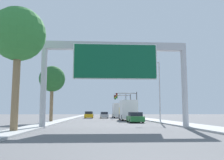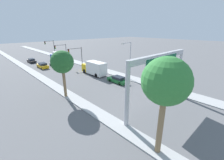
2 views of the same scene
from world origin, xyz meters
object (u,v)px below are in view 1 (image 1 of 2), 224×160
at_px(sign_gantry, 115,63).
at_px(car_near_center, 104,115).
at_px(palm_tree_background, 52,79).
at_px(traffic_light_far_intersection, 122,102).
at_px(truck_box_primary, 118,111).
at_px(traffic_light_near_intersection, 129,100).
at_px(car_mid_right, 89,115).
at_px(street_lamp_right, 157,86).
at_px(palm_tree_foreground, 18,35).
at_px(car_near_left, 135,118).
at_px(traffic_light_mid_block, 125,102).
at_px(truck_box_secondary, 128,110).
at_px(car_far_center, 90,115).

distance_m(sign_gantry, car_near_center, 35.25).
bearing_deg(palm_tree_background, traffic_light_far_intersection, 70.27).
height_order(truck_box_primary, traffic_light_near_intersection, traffic_light_near_intersection).
xyz_separation_m(sign_gantry, car_mid_right, (-3.50, 35.17, -5.19)).
height_order(car_near_center, traffic_light_near_intersection, traffic_light_near_intersection).
distance_m(sign_gantry, street_lamp_right, 12.73).
bearing_deg(palm_tree_foreground, car_mid_right, 84.44).
relative_size(car_near_center, traffic_light_near_intersection, 0.77).
bearing_deg(truck_box_primary, car_near_center, -128.85).
height_order(car_near_left, traffic_light_mid_block, traffic_light_mid_block).
xyz_separation_m(truck_box_primary, traffic_light_far_intersection, (2.15, 10.91, 2.64)).
distance_m(car_near_left, street_lamp_right, 5.25).
xyz_separation_m(truck_box_primary, street_lamp_right, (2.99, -28.29, 3.21)).
xyz_separation_m(traffic_light_near_intersection, palm_tree_background, (-13.07, -17.77, 2.04)).
bearing_deg(palm_tree_background, palm_tree_foreground, -88.19).
bearing_deg(car_mid_right, street_lamp_right, -67.63).
distance_m(car_mid_right, truck_box_primary, 8.14).
bearing_deg(traffic_light_far_intersection, street_lamp_right, -88.77).
bearing_deg(palm_tree_background, traffic_light_mid_block, 64.46).
bearing_deg(traffic_light_mid_block, traffic_light_far_intersection, 88.39).
relative_size(car_near_center, truck_box_secondary, 0.58).
relative_size(sign_gantry, truck_box_secondary, 1.78).
distance_m(car_far_center, traffic_light_far_intersection, 10.92).
relative_size(sign_gantry, car_far_center, 2.84).
height_order(traffic_light_near_intersection, street_lamp_right, street_lamp_right).
distance_m(car_mid_right, truck_box_secondary, 17.26).
bearing_deg(traffic_light_far_intersection, traffic_light_near_intersection, -91.36).
bearing_deg(palm_tree_foreground, car_far_center, 85.58).
relative_size(traffic_light_near_intersection, traffic_light_far_intersection, 0.86).
xyz_separation_m(car_mid_right, traffic_light_near_intersection, (8.67, -5.05, 3.15)).
relative_size(car_near_left, palm_tree_foreground, 0.52).
bearing_deg(traffic_light_far_intersection, car_near_center, -110.31).
bearing_deg(truck_box_primary, traffic_light_near_intersection, -79.59).
xyz_separation_m(traffic_light_far_intersection, palm_tree_background, (-13.55, -37.77, 1.53)).
height_order(sign_gantry, palm_tree_background, sign_gantry).
relative_size(truck_box_primary, truck_box_secondary, 1.19).
distance_m(traffic_light_far_intersection, palm_tree_background, 40.15).
relative_size(truck_box_primary, traffic_light_mid_block, 1.52).
bearing_deg(truck_box_primary, traffic_light_mid_block, 26.05).
distance_m(car_near_left, traffic_light_far_intersection, 39.03).
bearing_deg(car_near_center, truck_box_secondary, -77.23).
xyz_separation_m(palm_tree_foreground, palm_tree_background, (-0.54, 16.93, -1.01)).
bearing_deg(sign_gantry, traffic_light_mid_block, 82.38).
xyz_separation_m(sign_gantry, street_lamp_right, (6.49, 10.92, -0.96)).
relative_size(car_mid_right, truck_box_primary, 0.54).
height_order(car_far_center, traffic_light_near_intersection, traffic_light_near_intersection).
bearing_deg(traffic_light_near_intersection, traffic_light_far_intersection, 88.64).
xyz_separation_m(car_near_center, car_far_center, (-3.50, 10.62, -0.03)).
bearing_deg(truck_box_primary, truck_box_secondary, -90.00).
bearing_deg(traffic_light_near_intersection, car_near_center, 137.47).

